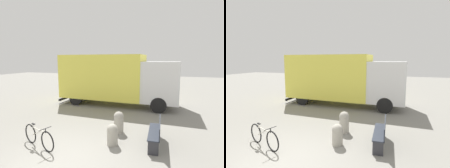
{
  "view_description": "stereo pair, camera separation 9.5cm",
  "coord_description": "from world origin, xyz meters",
  "views": [
    {
      "loc": [
        3.07,
        -4.11,
        3.05
      ],
      "look_at": [
        0.17,
        4.63,
        1.77
      ],
      "focal_mm": 28.0,
      "sensor_mm": 36.0,
      "label": 1
    },
    {
      "loc": [
        3.16,
        -4.08,
        3.05
      ],
      "look_at": [
        0.17,
        4.63,
        1.77
      ],
      "focal_mm": 28.0,
      "sensor_mm": 36.0,
      "label": 2
    }
  ],
  "objects": [
    {
      "name": "bollard_far_bench",
      "position": [
        1.11,
        2.68,
        0.48
      ],
      "size": [
        0.42,
        0.42,
        0.9
      ],
      "color": "#9E998C",
      "rests_on": "ground"
    },
    {
      "name": "bicycle_middle",
      "position": [
        -1.2,
        0.57,
        0.38
      ],
      "size": [
        1.71,
        0.66,
        0.81
      ],
      "rotation": [
        0.0,
        0.0,
        -0.33
      ],
      "color": "black",
      "rests_on": "ground"
    },
    {
      "name": "park_bench",
      "position": [
        2.7,
        2.06,
        0.5
      ],
      "size": [
        0.47,
        1.66,
        0.9
      ],
      "rotation": [
        0.0,
        0.0,
        1.62
      ],
      "color": "#282D38",
      "rests_on": "ground"
    },
    {
      "name": "bollard_near_bench",
      "position": [
        1.2,
        1.55,
        0.41
      ],
      "size": [
        0.41,
        0.41,
        0.77
      ],
      "color": "#9E998C",
      "rests_on": "ground"
    },
    {
      "name": "delivery_truck",
      "position": [
        -0.4,
        7.12,
        1.83
      ],
      "size": [
        7.93,
        2.52,
        3.37
      ],
      "rotation": [
        0.0,
        0.0,
        -0.02
      ],
      "color": "#EAE04C",
      "rests_on": "ground"
    },
    {
      "name": "ground_plane",
      "position": [
        0.0,
        0.0,
        0.0
      ],
      "size": [
        60.0,
        60.0,
        0.0
      ],
      "primitive_type": "plane",
      "color": "gray"
    }
  ]
}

